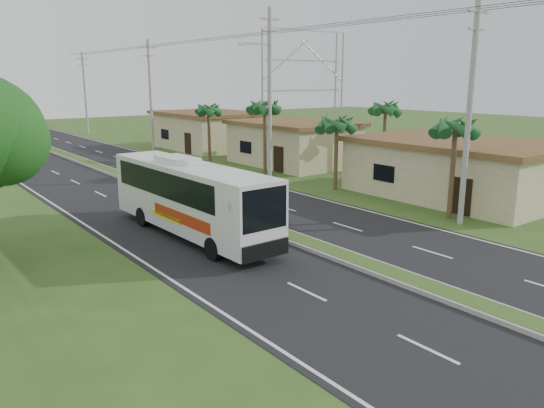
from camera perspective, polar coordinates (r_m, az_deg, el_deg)
ground at (r=20.80m, az=11.07°, el=-7.02°), size 180.00×180.00×0.00m
road_asphalt at (r=36.68m, az=-12.83°, el=1.75°), size 14.00×160.00×0.02m
median_strip at (r=36.67m, az=-12.84°, el=1.89°), size 1.20×160.00×0.18m
lane_edge_left at (r=34.54m, az=-22.96°, el=0.30°), size 0.12×160.00×0.01m
lane_edge_right at (r=39.85m, az=-4.04°, el=2.93°), size 0.12×160.00×0.01m
shop_near at (r=34.77m, az=19.32°, el=3.67°), size 8.60×12.60×3.52m
shop_mid at (r=45.46m, az=2.28°, el=6.60°), size 7.60×10.60×3.67m
shop_far at (r=56.90m, az=-6.81°, el=7.93°), size 8.60×11.60×3.82m
palm_verge_a at (r=28.63m, az=19.16°, el=7.77°), size 2.40×2.40×5.45m
palm_verge_b at (r=34.74m, az=7.00°, el=8.60°), size 2.40×2.40×5.05m
palm_verge_c at (r=39.64m, az=-0.78°, el=10.37°), size 2.40×2.40×5.85m
palm_verge_d at (r=47.45m, az=-6.86°, el=10.06°), size 2.40×2.40×5.25m
palm_behind_shop at (r=42.65m, az=12.12°, el=10.03°), size 2.40×2.40×5.65m
utility_pole_a at (r=27.60m, az=20.46°, el=9.43°), size 1.60×0.28×11.00m
utility_pole_b at (r=38.60m, az=-0.28°, el=11.98°), size 3.20×0.28×12.00m
utility_pole_c at (r=55.91m, az=-12.94°, el=11.45°), size 1.60×0.28×11.00m
utility_pole_d at (r=74.57m, az=-19.47°, el=11.22°), size 1.60×0.28×10.50m
billboard_lattice at (r=56.43m, az=3.46°, el=12.94°), size 10.18×1.18×12.07m
coach_bus_main at (r=24.60m, az=-8.81°, el=1.04°), size 2.59×11.20×3.60m
motorcyclist at (r=23.83m, az=-0.42°, el=-2.24°), size 1.88×0.84×2.14m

